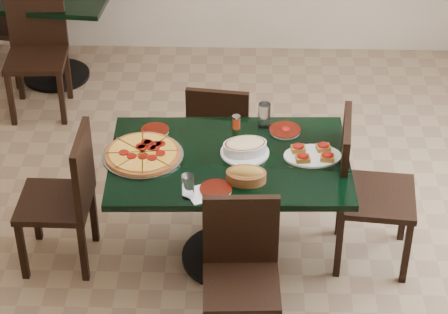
{
  "coord_description": "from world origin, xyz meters",
  "views": [
    {
      "loc": [
        0.05,
        -4.06,
        3.6
      ],
      "look_at": [
        -0.06,
        0.0,
        0.75
      ],
      "focal_mm": 70.0,
      "sensor_mm": 36.0,
      "label": 1
    }
  ],
  "objects_px": {
    "back_table": "(50,19)",
    "main_table": "(229,184)",
    "chair_near": "(241,266)",
    "bread_basket": "(246,175)",
    "bruschetta_platter": "(313,154)",
    "chair_right": "(362,184)",
    "pepperoni_pizza": "(143,154)",
    "back_chair_left": "(8,16)",
    "chair_left": "(68,193)",
    "lasagna_casserole": "(245,147)",
    "chair_far": "(220,133)",
    "back_chair_near": "(37,45)"
  },
  "relations": [
    {
      "from": "back_table",
      "to": "main_table",
      "type": "bearing_deg",
      "value": -50.77
    },
    {
      "from": "chair_near",
      "to": "bread_basket",
      "type": "height_order",
      "value": "chair_near"
    },
    {
      "from": "back_table",
      "to": "bruschetta_platter",
      "type": "height_order",
      "value": "bruschetta_platter"
    },
    {
      "from": "bruschetta_platter",
      "to": "chair_right",
      "type": "bearing_deg",
      "value": 0.7
    },
    {
      "from": "chair_near",
      "to": "bread_basket",
      "type": "relative_size",
      "value": 3.83
    },
    {
      "from": "main_table",
      "to": "chair_right",
      "type": "bearing_deg",
      "value": 1.92
    },
    {
      "from": "pepperoni_pizza",
      "to": "bread_basket",
      "type": "bearing_deg",
      "value": -20.29
    },
    {
      "from": "back_table",
      "to": "back_chair_left",
      "type": "height_order",
      "value": "back_chair_left"
    },
    {
      "from": "chair_right",
      "to": "bruschetta_platter",
      "type": "height_order",
      "value": "chair_right"
    },
    {
      "from": "chair_left",
      "to": "pepperoni_pizza",
      "type": "relative_size",
      "value": 1.95
    },
    {
      "from": "chair_right",
      "to": "bread_basket",
      "type": "height_order",
      "value": "chair_right"
    },
    {
      "from": "back_table",
      "to": "pepperoni_pizza",
      "type": "bearing_deg",
      "value": -60.48
    },
    {
      "from": "chair_near",
      "to": "bread_basket",
      "type": "bearing_deg",
      "value": 84.83
    },
    {
      "from": "main_table",
      "to": "lasagna_casserole",
      "type": "distance_m",
      "value": 0.25
    },
    {
      "from": "bread_basket",
      "to": "bruschetta_platter",
      "type": "relative_size",
      "value": 0.65
    },
    {
      "from": "back_chair_left",
      "to": "chair_far",
      "type": "bearing_deg",
      "value": 58.16
    },
    {
      "from": "bruschetta_platter",
      "to": "lasagna_casserole",
      "type": "bearing_deg",
      "value": 172.57
    },
    {
      "from": "chair_right",
      "to": "back_chair_left",
      "type": "distance_m",
      "value": 3.37
    },
    {
      "from": "back_table",
      "to": "back_chair_near",
      "type": "distance_m",
      "value": 0.44
    },
    {
      "from": "back_table",
      "to": "back_chair_left",
      "type": "bearing_deg",
      "value": -177.12
    },
    {
      "from": "main_table",
      "to": "back_chair_left",
      "type": "distance_m",
      "value": 2.86
    },
    {
      "from": "chair_far",
      "to": "chair_right",
      "type": "bearing_deg",
      "value": 150.75
    },
    {
      "from": "chair_right",
      "to": "chair_left",
      "type": "bearing_deg",
      "value": 98.66
    },
    {
      "from": "back_table",
      "to": "chair_near",
      "type": "distance_m",
      "value": 3.21
    },
    {
      "from": "back_chair_left",
      "to": "pepperoni_pizza",
      "type": "height_order",
      "value": "back_chair_left"
    },
    {
      "from": "back_table",
      "to": "back_chair_left",
      "type": "xyz_separation_m",
      "value": [
        -0.33,
        0.01,
        0.02
      ]
    },
    {
      "from": "main_table",
      "to": "back_table",
      "type": "distance_m",
      "value": 2.65
    },
    {
      "from": "chair_near",
      "to": "pepperoni_pizza",
      "type": "relative_size",
      "value": 1.86
    },
    {
      "from": "chair_left",
      "to": "lasagna_casserole",
      "type": "distance_m",
      "value": 1.07
    },
    {
      "from": "bruschetta_platter",
      "to": "chair_far",
      "type": "bearing_deg",
      "value": 126.31
    },
    {
      "from": "chair_right",
      "to": "chair_left",
      "type": "xyz_separation_m",
      "value": [
        -1.72,
        -0.08,
        -0.04
      ]
    },
    {
      "from": "chair_right",
      "to": "bruschetta_platter",
      "type": "relative_size",
      "value": 2.81
    },
    {
      "from": "back_table",
      "to": "chair_right",
      "type": "xyz_separation_m",
      "value": [
        2.25,
        -2.15,
        0.02
      ]
    },
    {
      "from": "chair_far",
      "to": "back_chair_left",
      "type": "relative_size",
      "value": 0.88
    },
    {
      "from": "back_chair_near",
      "to": "bruschetta_platter",
      "type": "xyz_separation_m",
      "value": [
        1.96,
        -1.74,
        0.24
      ]
    },
    {
      "from": "back_table",
      "to": "bread_basket",
      "type": "relative_size",
      "value": 4.67
    },
    {
      "from": "lasagna_casserole",
      "to": "pepperoni_pizza",
      "type": "bearing_deg",
      "value": 170.88
    },
    {
      "from": "lasagna_casserole",
      "to": "bruschetta_platter",
      "type": "relative_size",
      "value": 0.83
    },
    {
      "from": "back_table",
      "to": "chair_right",
      "type": "distance_m",
      "value": 3.12
    },
    {
      "from": "chair_right",
      "to": "chair_left",
      "type": "relative_size",
      "value": 1.07
    },
    {
      "from": "back_chair_left",
      "to": "bruschetta_platter",
      "type": "bearing_deg",
      "value": 55.9
    },
    {
      "from": "main_table",
      "to": "back_chair_left",
      "type": "height_order",
      "value": "back_chair_left"
    },
    {
      "from": "back_chair_near",
      "to": "lasagna_casserole",
      "type": "bearing_deg",
      "value": -50.5
    },
    {
      "from": "bruschetta_platter",
      "to": "back_chair_near",
      "type": "bearing_deg",
      "value": 134.79
    },
    {
      "from": "lasagna_casserole",
      "to": "bread_basket",
      "type": "distance_m",
      "value": 0.26
    },
    {
      "from": "bread_basket",
      "to": "chair_right",
      "type": "bearing_deg",
      "value": 22.84
    },
    {
      "from": "chair_near",
      "to": "back_chair_left",
      "type": "bearing_deg",
      "value": 121.42
    },
    {
      "from": "chair_left",
      "to": "back_chair_near",
      "type": "bearing_deg",
      "value": -162.17
    },
    {
      "from": "back_chair_left",
      "to": "main_table",
      "type": "bearing_deg",
      "value": 48.96
    },
    {
      "from": "main_table",
      "to": "bread_basket",
      "type": "xyz_separation_m",
      "value": [
        0.1,
        -0.21,
        0.22
      ]
    }
  ]
}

